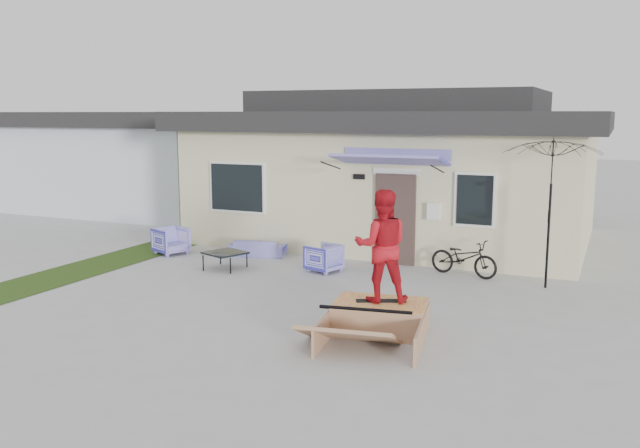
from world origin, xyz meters
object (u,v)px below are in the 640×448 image
at_px(bicycle, 464,254).
at_px(patio_umbrella, 550,201).
at_px(armchair_right, 324,257).
at_px(loveseat, 257,245).
at_px(armchair_left, 171,239).
at_px(skateboard, 381,300).
at_px(skater, 382,244).
at_px(skate_ramp, 380,317).
at_px(coffee_table, 225,260).

xyz_separation_m(bicycle, patio_umbrella, (1.72, -0.32, 1.26)).
xyz_separation_m(armchair_right, patio_umbrella, (4.63, 0.56, 1.41)).
height_order(loveseat, armchair_left, armchair_left).
xyz_separation_m(loveseat, patio_umbrella, (6.78, -0.30, 1.48)).
relative_size(armchair_right, skateboard, 0.85).
bearing_deg(bicycle, skater, -172.68).
distance_m(bicycle, skater, 4.34).
height_order(bicycle, skater, skater).
xyz_separation_m(loveseat, armchair_right, (2.16, -0.86, 0.07)).
bearing_deg(bicycle, skate_ramp, -172.51).
bearing_deg(skate_ramp, coffee_table, 140.07).
bearing_deg(patio_umbrella, armchair_right, -173.15).
bearing_deg(armchair_left, bicycle, -61.96).
height_order(armchair_right, coffee_table, armchair_right).
distance_m(coffee_table, skate_ramp, 5.35).
bearing_deg(armchair_right, skate_ramp, 52.04).
height_order(loveseat, coffee_table, loveseat).
relative_size(loveseat, armchair_left, 1.87).
xyz_separation_m(armchair_left, bicycle, (7.12, 0.71, 0.12)).
distance_m(skate_ramp, skateboard, 0.27).
relative_size(armchair_left, skateboard, 0.93).
bearing_deg(bicycle, patio_umbrella, -87.36).
bearing_deg(skate_ramp, armchair_left, 142.65).
xyz_separation_m(loveseat, coffee_table, (0.04, -1.53, -0.08)).
height_order(loveseat, skateboard, loveseat).
bearing_deg(bicycle, armchair_right, 119.77).
bearing_deg(armchair_right, bicycle, 122.48).
distance_m(bicycle, patio_umbrella, 2.16).
height_order(armchair_left, skater, skater).
distance_m(armchair_right, coffee_table, 2.23).
distance_m(armchair_right, skate_ramp, 4.21).
xyz_separation_m(armchair_right, bicycle, (2.91, 0.87, 0.15)).
xyz_separation_m(loveseat, skateboard, (4.64, -4.20, 0.24)).
bearing_deg(loveseat, patio_umbrella, 163.68).
bearing_deg(skateboard, bicycle, 59.91).
distance_m(armchair_right, bicycle, 3.04).
bearing_deg(bicycle, loveseat, 103.26).
bearing_deg(armchair_left, loveseat, -49.07).
bearing_deg(skateboard, armchair_left, 127.98).
distance_m(loveseat, bicycle, 5.07).
distance_m(armchair_right, skateboard, 4.17).
height_order(coffee_table, bicycle, bicycle).
bearing_deg(armchair_right, loveseat, -95.85).
relative_size(coffee_table, skateboard, 1.00).
height_order(skate_ramp, skater, skater).
xyz_separation_m(skate_ramp, skater, (-0.01, 0.05, 1.19)).
relative_size(loveseat, skate_ramp, 0.72).
bearing_deg(skater, bicycle, -117.84).
bearing_deg(loveseat, skate_ramp, 123.77).
height_order(loveseat, patio_umbrella, patio_umbrella).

